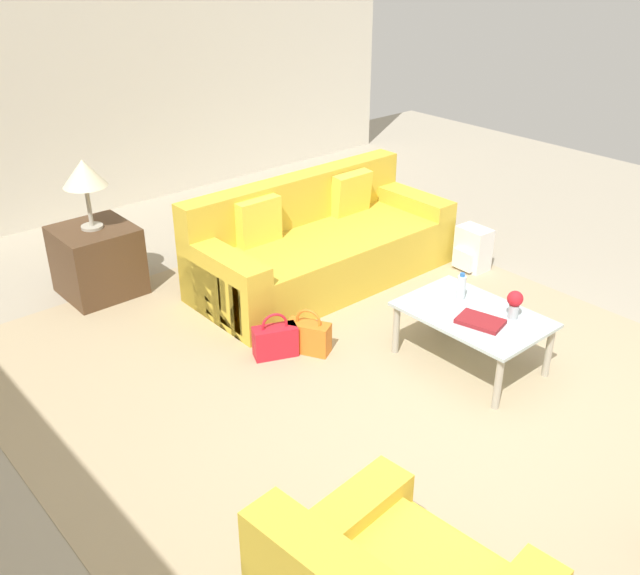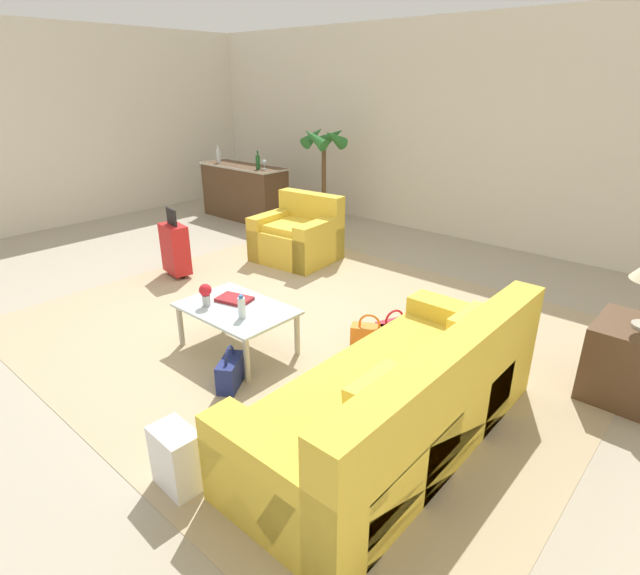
{
  "view_description": "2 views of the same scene",
  "coord_description": "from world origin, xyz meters",
  "px_view_note": "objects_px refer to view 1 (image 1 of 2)",
  "views": [
    {
      "loc": [
        -2.18,
        3.16,
        2.86
      ],
      "look_at": [
        0.9,
        0.49,
        0.76
      ],
      "focal_mm": 40.0,
      "sensor_mm": 36.0,
      "label": 1
    },
    {
      "loc": [
        3.56,
        -2.98,
        2.26
      ],
      "look_at": [
        0.99,
        -0.06,
        0.63
      ],
      "focal_mm": 28.0,
      "sensor_mm": 36.0,
      "label": 2
    }
  ],
  "objects_px": {
    "coffee_table": "(473,320)",
    "handbag_orange": "(309,336)",
    "flower_vase": "(515,302)",
    "coffee_table_book": "(480,321)",
    "couch": "(317,247)",
    "handbag_navy": "(462,309)",
    "table_lamp": "(84,175)",
    "side_table": "(97,261)",
    "water_bottle": "(461,287)",
    "handbag_red": "(275,341)",
    "backpack_white": "(472,249)"
  },
  "relations": [
    {
      "from": "coffee_table_book",
      "to": "handbag_navy",
      "type": "xyz_separation_m",
      "value": [
        0.53,
        -0.5,
        -0.31
      ]
    },
    {
      "from": "table_lamp",
      "to": "handbag_navy",
      "type": "relative_size",
      "value": 1.64
    },
    {
      "from": "handbag_orange",
      "to": "backpack_white",
      "type": "relative_size",
      "value": 0.89
    },
    {
      "from": "coffee_table",
      "to": "coffee_table_book",
      "type": "relative_size",
      "value": 3.32
    },
    {
      "from": "flower_vase",
      "to": "side_table",
      "type": "xyz_separation_m",
      "value": [
        3.02,
        1.65,
        -0.25
      ]
    },
    {
      "from": "flower_vase",
      "to": "side_table",
      "type": "relative_size",
      "value": 0.33
    },
    {
      "from": "water_bottle",
      "to": "handbag_navy",
      "type": "bearing_deg",
      "value": -57.28
    },
    {
      "from": "coffee_table_book",
      "to": "side_table",
      "type": "xyz_separation_m",
      "value": [
        2.92,
        1.42,
        -0.14
      ]
    },
    {
      "from": "handbag_orange",
      "to": "backpack_white",
      "type": "distance_m",
      "value": 2.06
    },
    {
      "from": "couch",
      "to": "flower_vase",
      "type": "distance_m",
      "value": 2.04
    },
    {
      "from": "couch",
      "to": "handbag_red",
      "type": "relative_size",
      "value": 6.56
    },
    {
      "from": "table_lamp",
      "to": "handbag_navy",
      "type": "distance_m",
      "value": 3.21
    },
    {
      "from": "side_table",
      "to": "couch",
      "type": "bearing_deg",
      "value": -121.98
    },
    {
      "from": "water_bottle",
      "to": "flower_vase",
      "type": "distance_m",
      "value": 0.42
    },
    {
      "from": "couch",
      "to": "side_table",
      "type": "height_order",
      "value": "couch"
    },
    {
      "from": "coffee_table_book",
      "to": "backpack_white",
      "type": "distance_m",
      "value": 1.79
    },
    {
      "from": "side_table",
      "to": "handbag_navy",
      "type": "distance_m",
      "value": 3.07
    },
    {
      "from": "coffee_table",
      "to": "coffee_table_book",
      "type": "height_order",
      "value": "coffee_table_book"
    },
    {
      "from": "flower_vase",
      "to": "handbag_orange",
      "type": "bearing_deg",
      "value": 39.7
    },
    {
      "from": "coffee_table_book",
      "to": "side_table",
      "type": "height_order",
      "value": "side_table"
    },
    {
      "from": "flower_vase",
      "to": "table_lamp",
      "type": "bearing_deg",
      "value": 28.65
    },
    {
      "from": "coffee_table",
      "to": "handbag_orange",
      "type": "relative_size",
      "value": 2.82
    },
    {
      "from": "water_bottle",
      "to": "table_lamp",
      "type": "relative_size",
      "value": 0.35
    },
    {
      "from": "coffee_table",
      "to": "flower_vase",
      "type": "bearing_deg",
      "value": -145.71
    },
    {
      "from": "water_bottle",
      "to": "handbag_navy",
      "type": "height_order",
      "value": "water_bottle"
    },
    {
      "from": "couch",
      "to": "side_table",
      "type": "bearing_deg",
      "value": 58.02
    },
    {
      "from": "flower_vase",
      "to": "handbag_red",
      "type": "relative_size",
      "value": 0.57
    },
    {
      "from": "couch",
      "to": "handbag_navy",
      "type": "relative_size",
      "value": 6.56
    },
    {
      "from": "side_table",
      "to": "handbag_navy",
      "type": "xyz_separation_m",
      "value": [
        -2.39,
        -1.92,
        -0.17
      ]
    },
    {
      "from": "couch",
      "to": "handbag_navy",
      "type": "xyz_separation_m",
      "value": [
        -1.4,
        -0.32,
        -0.17
      ]
    },
    {
      "from": "backpack_white",
      "to": "handbag_navy",
      "type": "bearing_deg",
      "value": 124.37
    },
    {
      "from": "coffee_table_book",
      "to": "table_lamp",
      "type": "height_order",
      "value": "table_lamp"
    },
    {
      "from": "water_bottle",
      "to": "handbag_orange",
      "type": "xyz_separation_m",
      "value": [
        0.69,
        0.87,
        -0.39
      ]
    },
    {
      "from": "couch",
      "to": "water_bottle",
      "type": "distance_m",
      "value": 1.62
    },
    {
      "from": "flower_vase",
      "to": "handbag_orange",
      "type": "height_order",
      "value": "flower_vase"
    },
    {
      "from": "coffee_table_book",
      "to": "flower_vase",
      "type": "xyz_separation_m",
      "value": [
        -0.1,
        -0.23,
        0.11
      ]
    },
    {
      "from": "coffee_table",
      "to": "handbag_orange",
      "type": "distance_m",
      "value": 1.2
    },
    {
      "from": "side_table",
      "to": "handbag_orange",
      "type": "bearing_deg",
      "value": -159.07
    },
    {
      "from": "flower_vase",
      "to": "table_lamp",
      "type": "xyz_separation_m",
      "value": [
        3.02,
        1.65,
        0.51
      ]
    },
    {
      "from": "coffee_table",
      "to": "table_lamp",
      "type": "distance_m",
      "value": 3.25
    },
    {
      "from": "side_table",
      "to": "water_bottle",
      "type": "bearing_deg",
      "value": -148.39
    },
    {
      "from": "coffee_table",
      "to": "side_table",
      "type": "bearing_deg",
      "value": 28.18
    },
    {
      "from": "handbag_orange",
      "to": "handbag_navy",
      "type": "bearing_deg",
      "value": -112.03
    },
    {
      "from": "coffee_table",
      "to": "backpack_white",
      "type": "height_order",
      "value": "coffee_table"
    },
    {
      "from": "flower_vase",
      "to": "couch",
      "type": "bearing_deg",
      "value": 1.42
    },
    {
      "from": "flower_vase",
      "to": "coffee_table_book",
      "type": "bearing_deg",
      "value": 66.5
    },
    {
      "from": "couch",
      "to": "table_lamp",
      "type": "distance_m",
      "value": 2.03
    },
    {
      "from": "coffee_table_book",
      "to": "flower_vase",
      "type": "distance_m",
      "value": 0.27
    },
    {
      "from": "coffee_table_book",
      "to": "side_table",
      "type": "distance_m",
      "value": 3.25
    },
    {
      "from": "couch",
      "to": "handbag_orange",
      "type": "relative_size",
      "value": 6.56
    }
  ]
}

